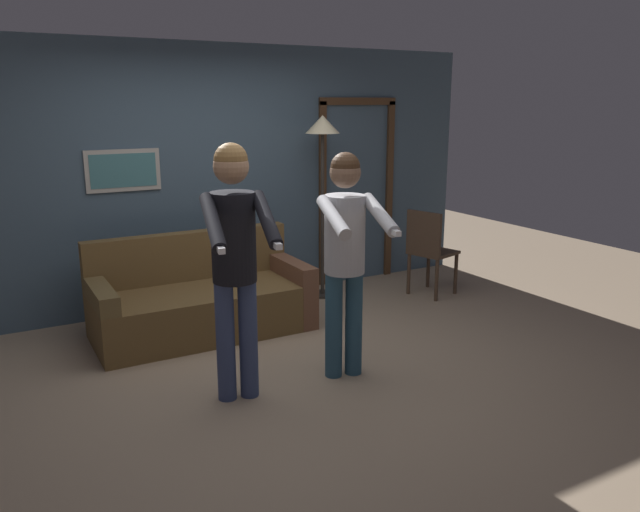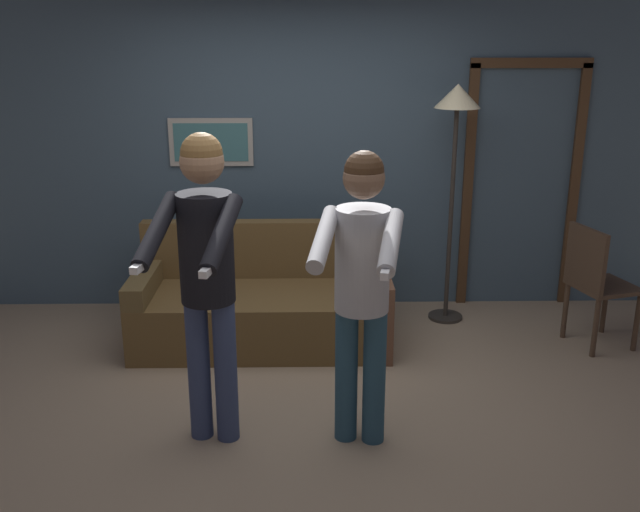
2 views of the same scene
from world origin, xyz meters
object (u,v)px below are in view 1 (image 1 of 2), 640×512
at_px(couch, 202,303).
at_px(person_standing_right, 346,245).
at_px(dining_chair_distant, 429,248).
at_px(torchiere_lamp, 323,145).
at_px(person_standing_left, 234,248).

distance_m(couch, person_standing_right, 1.73).
bearing_deg(person_standing_right, dining_chair_distant, 35.15).
bearing_deg(torchiere_lamp, dining_chair_distant, -29.48).
bearing_deg(dining_chair_distant, torchiere_lamp, 150.52).
height_order(person_standing_right, dining_chair_distant, person_standing_right).
bearing_deg(person_standing_left, dining_chair_distant, 25.06).
bearing_deg(dining_chair_distant, person_standing_right, -144.85).
bearing_deg(person_standing_left, torchiere_lamp, 46.85).
bearing_deg(couch, person_standing_right, -65.76).
bearing_deg(dining_chair_distant, couch, 176.96).
height_order(person_standing_left, dining_chair_distant, person_standing_left).
relative_size(couch, dining_chair_distant, 2.05).
bearing_deg(person_standing_right, person_standing_left, 177.41).
bearing_deg(couch, torchiere_lamp, 15.91).
height_order(couch, torchiere_lamp, torchiere_lamp).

